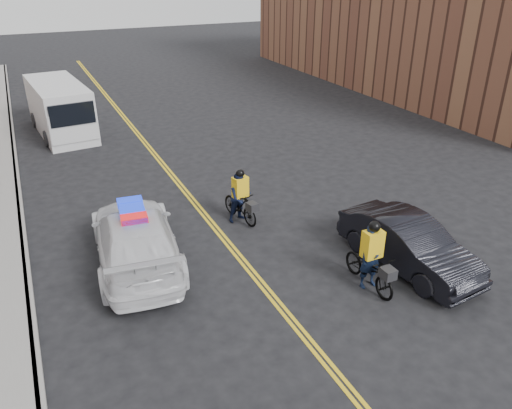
{
  "coord_description": "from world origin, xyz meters",
  "views": [
    {
      "loc": [
        -5.15,
        -10.81,
        8.31
      ],
      "look_at": [
        0.92,
        2.04,
        1.3
      ],
      "focal_mm": 35.0,
      "sensor_mm": 36.0,
      "label": 1
    }
  ],
  "objects_px": {
    "dark_sedan": "(408,244)",
    "cargo_van": "(61,110)",
    "cyclist_near": "(370,264)",
    "police_cruiser": "(135,238)",
    "cyclist_far": "(241,201)"
  },
  "relations": [
    {
      "from": "dark_sedan",
      "to": "cyclist_near",
      "type": "distance_m",
      "value": 1.68
    },
    {
      "from": "dark_sedan",
      "to": "cyclist_near",
      "type": "height_order",
      "value": "cyclist_near"
    },
    {
      "from": "police_cruiser",
      "to": "cyclist_near",
      "type": "xyz_separation_m",
      "value": [
        5.6,
        -4.01,
        -0.14
      ]
    },
    {
      "from": "police_cruiser",
      "to": "dark_sedan",
      "type": "xyz_separation_m",
      "value": [
        7.24,
        -3.66,
        -0.09
      ]
    },
    {
      "from": "cargo_van",
      "to": "cyclist_far",
      "type": "height_order",
      "value": "cargo_van"
    },
    {
      "from": "cyclist_near",
      "to": "cyclist_far",
      "type": "bearing_deg",
      "value": 107.29
    },
    {
      "from": "cargo_van",
      "to": "cyclist_far",
      "type": "xyz_separation_m",
      "value": [
        4.51,
        -12.89,
        -0.53
      ]
    },
    {
      "from": "cargo_van",
      "to": "cyclist_far",
      "type": "relative_size",
      "value": 3.28
    },
    {
      "from": "police_cruiser",
      "to": "cyclist_far",
      "type": "relative_size",
      "value": 3.06
    },
    {
      "from": "cyclist_far",
      "to": "cargo_van",
      "type": "bearing_deg",
      "value": 98.0
    },
    {
      "from": "dark_sedan",
      "to": "cargo_van",
      "type": "bearing_deg",
      "value": 108.21
    },
    {
      "from": "cyclist_far",
      "to": "dark_sedan",
      "type": "bearing_deg",
      "value": -66.73
    },
    {
      "from": "dark_sedan",
      "to": "cyclist_near",
      "type": "bearing_deg",
      "value": -173.51
    },
    {
      "from": "dark_sedan",
      "to": "cargo_van",
      "type": "height_order",
      "value": "cargo_van"
    },
    {
      "from": "police_cruiser",
      "to": "cargo_van",
      "type": "distance_m",
      "value": 14.05
    }
  ]
}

